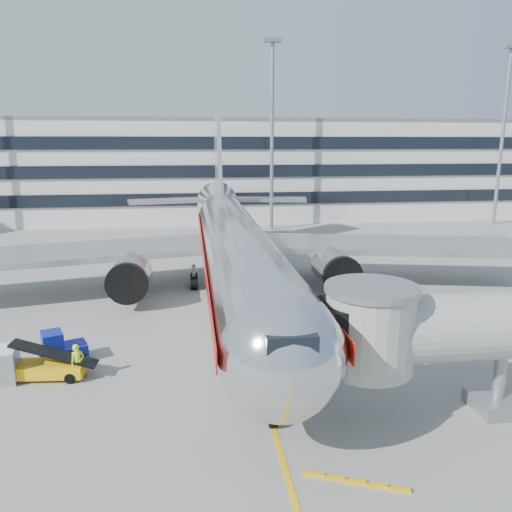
{
  "coord_description": "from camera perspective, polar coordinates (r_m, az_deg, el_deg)",
  "views": [
    {
      "loc": [
        -3.25,
        -27.33,
        12.12
      ],
      "look_at": [
        1.34,
        7.88,
        4.0
      ],
      "focal_mm": 35.0,
      "sensor_mm": 36.0,
      "label": 1
    }
  ],
  "objects": [
    {
      "name": "ground",
      "position": [
        30.08,
        -0.61,
        -10.89
      ],
      "size": [
        180.0,
        180.0,
        0.0
      ],
      "primitive_type": "plane",
      "color": "gray",
      "rests_on": "ground"
    },
    {
      "name": "lead_in_line",
      "position": [
        39.38,
        -2.34,
        -5.04
      ],
      "size": [
        0.25,
        70.0,
        0.01
      ],
      "primitive_type": "cube",
      "color": "#EDB70C",
      "rests_on": "ground"
    },
    {
      "name": "main_jet",
      "position": [
        39.97,
        -2.62,
        1.49
      ],
      "size": [
        50.95,
        48.7,
        16.06
      ],
      "color": "silver",
      "rests_on": "ground"
    },
    {
      "name": "terminal",
      "position": [
        85.45,
        -5.32,
        9.93
      ],
      "size": [
        150.0,
        24.25,
        15.6
      ],
      "color": "silver",
      "rests_on": "ground"
    },
    {
      "name": "light_mast_centre",
      "position": [
        70.29,
        1.85,
        15.13
      ],
      "size": [
        2.4,
        1.2,
        25.45
      ],
      "color": "gray",
      "rests_on": "ground"
    },
    {
      "name": "light_mast_east",
      "position": [
        82.83,
        26.48,
        13.49
      ],
      "size": [
        2.4,
        1.2,
        25.45
      ],
      "color": "gray",
      "rests_on": "ground"
    },
    {
      "name": "belt_loader",
      "position": [
        28.99,
        -22.98,
        -11.65
      ],
      "size": [
        4.38,
        1.86,
        2.07
      ],
      "color": "#F0B70A",
      "rests_on": "ground"
    },
    {
      "name": "baggage_tug",
      "position": [
        30.48,
        -21.48,
        -9.84
      ],
      "size": [
        2.84,
        2.31,
        1.87
      ],
      "color": "#0D1A8F",
      "rests_on": "ground"
    },
    {
      "name": "cargo_container_front",
      "position": [
        29.4,
        -27.23,
        -11.06
      ],
      "size": [
        1.88,
        1.88,
        1.8
      ],
      "color": "#A9ABB0",
      "rests_on": "ground"
    },
    {
      "name": "ramp_worker",
      "position": [
        28.01,
        -19.71,
        -11.37
      ],
      "size": [
        0.85,
        0.77,
        1.95
      ],
      "primitive_type": "imported",
      "rotation": [
        0.0,
        0.0,
        0.55
      ],
      "color": "#CFFD1A",
      "rests_on": "ground"
    }
  ]
}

